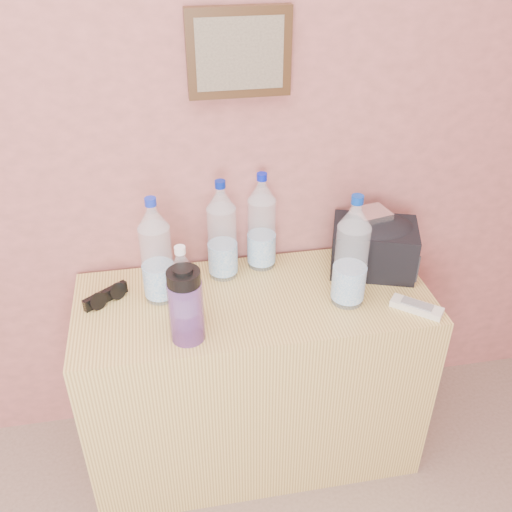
{
  "coord_description": "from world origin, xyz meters",
  "views": [
    {
      "loc": [
        0.29,
        0.33,
        1.8
      ],
      "look_at": [
        0.54,
        1.71,
        0.88
      ],
      "focal_mm": 40.0,
      "sensor_mm": 36.0,
      "label": 1
    }
  ],
  "objects_px": {
    "pet_large_d": "(351,257)",
    "ac_remote": "(417,307)",
    "pet_large_a": "(157,256)",
    "pet_large_b": "(262,226)",
    "foil_packet": "(371,214)",
    "pet_small": "(183,292)",
    "toiletry_bag": "(374,245)",
    "sunglasses": "(106,296)",
    "dresser": "(254,378)",
    "nalgene_bottle": "(186,305)",
    "pet_large_c": "(222,235)"
  },
  "relations": [
    {
      "from": "dresser",
      "to": "nalgene_bottle",
      "type": "xyz_separation_m",
      "value": [
        -0.22,
        -0.15,
        0.47
      ]
    },
    {
      "from": "pet_small",
      "to": "foil_packet",
      "type": "distance_m",
      "value": 0.67
    },
    {
      "from": "pet_large_a",
      "to": "sunglasses",
      "type": "height_order",
      "value": "pet_large_a"
    },
    {
      "from": "pet_large_d",
      "to": "nalgene_bottle",
      "type": "distance_m",
      "value": 0.51
    },
    {
      "from": "pet_large_c",
      "to": "pet_large_a",
      "type": "bearing_deg",
      "value": -156.89
    },
    {
      "from": "pet_large_d",
      "to": "pet_large_c",
      "type": "bearing_deg",
      "value": 149.38
    },
    {
      "from": "pet_large_a",
      "to": "sunglasses",
      "type": "distance_m",
      "value": 0.22
    },
    {
      "from": "dresser",
      "to": "nalgene_bottle",
      "type": "relative_size",
      "value": 4.69
    },
    {
      "from": "pet_large_d",
      "to": "ac_remote",
      "type": "height_order",
      "value": "pet_large_d"
    },
    {
      "from": "pet_large_b",
      "to": "pet_small",
      "type": "relative_size",
      "value": 1.26
    },
    {
      "from": "pet_large_d",
      "to": "ac_remote",
      "type": "distance_m",
      "value": 0.26
    },
    {
      "from": "pet_large_a",
      "to": "foil_packet",
      "type": "relative_size",
      "value": 3.13
    },
    {
      "from": "pet_large_c",
      "to": "foil_packet",
      "type": "height_order",
      "value": "pet_large_c"
    },
    {
      "from": "foil_packet",
      "to": "toiletry_bag",
      "type": "bearing_deg",
      "value": -60.76
    },
    {
      "from": "dresser",
      "to": "pet_large_d",
      "type": "distance_m",
      "value": 0.59
    },
    {
      "from": "pet_large_c",
      "to": "pet_small",
      "type": "xyz_separation_m",
      "value": [
        -0.14,
        -0.24,
        -0.03
      ]
    },
    {
      "from": "pet_large_b",
      "to": "ac_remote",
      "type": "bearing_deg",
      "value": -38.5
    },
    {
      "from": "pet_small",
      "to": "sunglasses",
      "type": "distance_m",
      "value": 0.3
    },
    {
      "from": "pet_large_d",
      "to": "dresser",
      "type": "bearing_deg",
      "value": 166.94
    },
    {
      "from": "pet_large_c",
      "to": "sunglasses",
      "type": "xyz_separation_m",
      "value": [
        -0.38,
        -0.08,
        -0.13
      ]
    },
    {
      "from": "nalgene_bottle",
      "to": "ac_remote",
      "type": "height_order",
      "value": "nalgene_bottle"
    },
    {
      "from": "dresser",
      "to": "pet_large_a",
      "type": "height_order",
      "value": "pet_large_a"
    },
    {
      "from": "pet_large_b",
      "to": "toiletry_bag",
      "type": "bearing_deg",
      "value": -13.9
    },
    {
      "from": "pet_small",
      "to": "toiletry_bag",
      "type": "height_order",
      "value": "pet_small"
    },
    {
      "from": "foil_packet",
      "to": "ac_remote",
      "type": "bearing_deg",
      "value": -75.29
    },
    {
      "from": "toiletry_bag",
      "to": "nalgene_bottle",
      "type": "bearing_deg",
      "value": -140.55
    },
    {
      "from": "pet_small",
      "to": "pet_large_d",
      "type": "bearing_deg",
      "value": 2.81
    },
    {
      "from": "pet_large_b",
      "to": "sunglasses",
      "type": "distance_m",
      "value": 0.55
    },
    {
      "from": "pet_large_b",
      "to": "pet_large_d",
      "type": "relative_size",
      "value": 0.93
    },
    {
      "from": "pet_small",
      "to": "nalgene_bottle",
      "type": "relative_size",
      "value": 1.13
    },
    {
      "from": "pet_large_d",
      "to": "foil_packet",
      "type": "bearing_deg",
      "value": 55.5
    },
    {
      "from": "pet_large_d",
      "to": "foil_packet",
      "type": "distance_m",
      "value": 0.22
    },
    {
      "from": "pet_large_a",
      "to": "pet_large_b",
      "type": "relative_size",
      "value": 1.03
    },
    {
      "from": "dresser",
      "to": "pet_small",
      "type": "xyz_separation_m",
      "value": [
        -0.22,
        -0.09,
        0.47
      ]
    },
    {
      "from": "pet_large_b",
      "to": "nalgene_bottle",
      "type": "xyz_separation_m",
      "value": [
        -0.28,
        -0.33,
        -0.03
      ]
    },
    {
      "from": "ac_remote",
      "to": "toiletry_bag",
      "type": "xyz_separation_m",
      "value": [
        -0.06,
        0.24,
        0.08
      ]
    },
    {
      "from": "pet_large_a",
      "to": "pet_large_b",
      "type": "bearing_deg",
      "value": 19.86
    },
    {
      "from": "sunglasses",
      "to": "nalgene_bottle",
      "type": "bearing_deg",
      "value": -78.02
    },
    {
      "from": "toiletry_bag",
      "to": "dresser",
      "type": "bearing_deg",
      "value": -148.86
    },
    {
      "from": "foil_packet",
      "to": "pet_large_c",
      "type": "bearing_deg",
      "value": 176.25
    },
    {
      "from": "pet_small",
      "to": "pet_large_c",
      "type": "bearing_deg",
      "value": 58.92
    },
    {
      "from": "pet_large_c",
      "to": "pet_large_d",
      "type": "relative_size",
      "value": 0.94
    },
    {
      "from": "pet_large_d",
      "to": "ac_remote",
      "type": "xyz_separation_m",
      "value": [
        0.2,
        -0.09,
        -0.15
      ]
    },
    {
      "from": "pet_large_d",
      "to": "sunglasses",
      "type": "bearing_deg",
      "value": 169.87
    },
    {
      "from": "pet_small",
      "to": "nalgene_bottle",
      "type": "xyz_separation_m",
      "value": [
        0.0,
        -0.06,
        -0.0
      ]
    },
    {
      "from": "pet_small",
      "to": "ac_remote",
      "type": "distance_m",
      "value": 0.71
    },
    {
      "from": "pet_large_d",
      "to": "toiletry_bag",
      "type": "height_order",
      "value": "pet_large_d"
    },
    {
      "from": "pet_large_a",
      "to": "pet_large_c",
      "type": "bearing_deg",
      "value": 23.11
    },
    {
      "from": "toiletry_bag",
      "to": "pet_large_c",
      "type": "bearing_deg",
      "value": -167.58
    },
    {
      "from": "pet_large_b",
      "to": "ac_remote",
      "type": "height_order",
      "value": "pet_large_b"
    }
  ]
}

